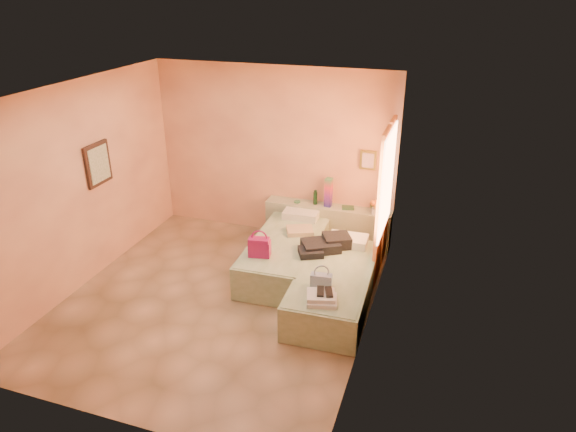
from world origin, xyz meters
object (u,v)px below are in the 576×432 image
Objects in this scene: green_book at (348,208)px; towel_stack at (322,298)px; water_bottle at (315,197)px; flower_vase at (376,206)px; bed_left at (285,254)px; blue_handbag at (321,280)px; bed_right at (334,287)px; headboard_ledge at (327,224)px; magenta_handbag at (260,247)px.

towel_stack is (0.22, -2.43, -0.12)m from green_book.
flower_vase is at bearing -4.70° from water_bottle.
blue_handbag is (0.82, -1.06, 0.33)m from bed_left.
bed_right is 7.40× the size of flower_vase.
towel_stack is (0.10, -0.33, -0.03)m from blue_handbag.
blue_handbag is at bearing -53.95° from bed_left.
flower_vase reaches higher than headboard_ledge.
blue_handbag reaches higher than bed_left.
blue_handbag is (-0.08, -0.41, 0.33)m from bed_right.
green_book reaches higher than headboard_ledge.
flower_vase is at bearing 38.82° from bed_left.
flower_vase is (0.99, -0.08, 0.02)m from water_bottle.
bed_right is 10.61× the size of green_book.
magenta_handbag is at bearing -132.87° from green_book.
towel_stack is at bearing -77.33° from headboard_ledge.
bed_left is 1.69m from towel_stack.
magenta_handbag is 1.37m from towel_stack.
towel_stack reaches higher than bed_left.
bed_right is at bearing -14.43° from magenta_handbag.
blue_handbag is 0.75× the size of towel_stack.
bed_right is (0.52, -1.70, -0.08)m from headboard_ledge.
bed_left is at bearing 121.46° from blue_handbag.
magenta_handbag reaches higher than bed_left.
bed_right is at bearing -97.61° from green_book.
bed_left is 1.60m from flower_vase.
headboard_ledge reaches higher than bed_right.
blue_handbag is at bearing -100.98° from green_book.
green_book is (-0.20, 1.70, 0.42)m from bed_right.
blue_handbag is (0.45, -2.11, 0.26)m from headboard_ledge.
blue_handbag is at bearing -72.48° from water_bottle.
towel_stack is at bearing -79.69° from blue_handbag.
magenta_handbag is (-0.56, -1.62, 0.31)m from headboard_ledge.
water_bottle reaches higher than magenta_handbag.
water_bottle is at bearing 101.04° from blue_handbag.
magenta_handbag reaches higher than headboard_ledge.
bed_right is at bearing 91.75° from towel_stack.
magenta_handbag reaches higher than blue_handbag.
blue_handbag is (-0.32, -2.04, -0.20)m from flower_vase.
towel_stack is (0.02, -0.73, 0.30)m from bed_right.
magenta_handbag is at bearing -101.57° from water_bottle.
bed_left is 10.61× the size of green_book.
headboard_ledge is 1.78m from bed_right.
bed_right is 6.77× the size of magenta_handbag.
magenta_handbag is at bearing 173.89° from bed_right.
flower_vase is 2.39m from towel_stack.
green_book is 0.46m from flower_vase.
towel_stack is (-0.22, -2.37, -0.24)m from flower_vase.
bed_right is 0.53m from blue_handbag.
water_bottle is at bearing 107.42° from towel_stack.
flower_vase is 0.91× the size of magenta_handbag.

